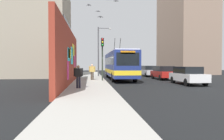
% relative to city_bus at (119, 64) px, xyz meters
% --- Properties ---
extents(ground_plane, '(80.00, 80.00, 0.00)m').
position_rel_city_bus_xyz_m(ground_plane, '(-2.82, 1.80, -1.80)').
color(ground_plane, black).
extents(sidewalk_slab, '(48.00, 3.20, 0.15)m').
position_rel_city_bus_xyz_m(sidewalk_slab, '(-2.82, 3.40, -1.72)').
color(sidewalk_slab, '#9E9B93').
rests_on(sidewalk_slab, ground_plane).
extents(graffiti_wall, '(14.85, 0.32, 4.72)m').
position_rel_city_bus_xyz_m(graffiti_wall, '(-6.38, 5.15, 0.56)').
color(graffiti_wall, maroon).
rests_on(graffiti_wall, ground_plane).
extents(building_far_left, '(10.97, 8.57, 12.63)m').
position_rel_city_bus_xyz_m(building_far_left, '(7.25, 11.00, 4.52)').
color(building_far_left, '#9E937F').
rests_on(building_far_left, ground_plane).
extents(building_far_right, '(13.57, 6.82, 17.31)m').
position_rel_city_bus_xyz_m(building_far_right, '(15.03, -15.20, 6.86)').
color(building_far_right, gray).
rests_on(building_far_right, ground_plane).
extents(city_bus, '(11.41, 2.50, 5.01)m').
position_rel_city_bus_xyz_m(city_bus, '(0.00, 0.00, 0.00)').
color(city_bus, navy).
rests_on(city_bus, ground_plane).
extents(parked_car_white, '(4.17, 1.81, 1.58)m').
position_rel_city_bus_xyz_m(parked_car_white, '(-6.56, -5.20, -0.96)').
color(parked_car_white, white).
rests_on(parked_car_white, ground_plane).
extents(parked_car_red, '(4.21, 1.95, 1.58)m').
position_rel_city_bus_xyz_m(parked_car_red, '(-0.59, -5.20, -0.96)').
color(parked_car_red, '#B21E19').
rests_on(parked_car_red, ground_plane).
extents(parked_car_silver, '(4.94, 1.82, 1.58)m').
position_rel_city_bus_xyz_m(parked_car_silver, '(5.71, -5.20, -0.96)').
color(parked_car_silver, '#B7B7BC').
rests_on(parked_car_silver, ground_plane).
extents(pedestrian_midblock, '(0.22, 0.66, 1.64)m').
position_rel_city_bus_xyz_m(pedestrian_midblock, '(-2.15, 3.16, -0.68)').
color(pedestrian_midblock, '#3F3326').
rests_on(pedestrian_midblock, sidewalk_slab).
extents(pedestrian_near_wall, '(0.22, 0.64, 1.57)m').
position_rel_city_bus_xyz_m(pedestrian_near_wall, '(-9.58, 4.17, -0.74)').
color(pedestrian_near_wall, '#1E1E2D').
rests_on(pedestrian_near_wall, sidewalk_slab).
extents(traffic_light, '(0.49, 0.28, 4.29)m').
position_rel_city_bus_xyz_m(traffic_light, '(-3.29, 2.15, 1.23)').
color(traffic_light, '#2D382D').
rests_on(traffic_light, sidewalk_slab).
extents(street_lamp, '(0.44, 1.84, 6.79)m').
position_rel_city_bus_xyz_m(street_lamp, '(4.54, 2.05, 2.25)').
color(street_lamp, '#4C4C51').
rests_on(street_lamp, sidewalk_slab).
extents(flying_pigeons, '(5.01, 3.36, 2.94)m').
position_rel_city_bus_xyz_m(flying_pigeons, '(-0.63, 2.01, 6.48)').
color(flying_pigeons, slate).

